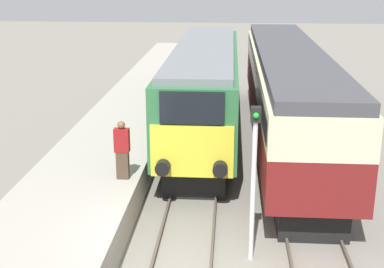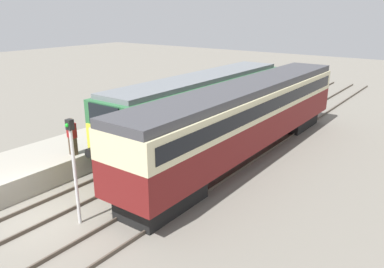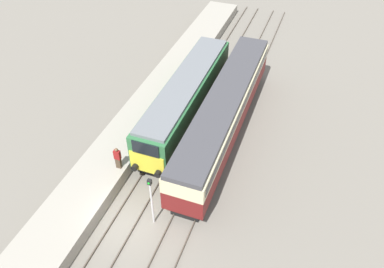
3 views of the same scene
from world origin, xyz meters
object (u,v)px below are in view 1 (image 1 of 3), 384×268
at_px(locomotive, 205,86).
at_px(person_on_platform, 122,150).
at_px(signal_post, 254,172).
at_px(passenger_carriage, 287,86).

distance_m(locomotive, person_on_platform, 7.87).
bearing_deg(signal_post, passenger_carriage, 79.85).
xyz_separation_m(passenger_carriage, signal_post, (-1.70, -9.49, -0.05)).
distance_m(locomotive, signal_post, 10.39).
bearing_deg(signal_post, locomotive, 99.42).
bearing_deg(person_on_platform, signal_post, -35.39).
bearing_deg(person_on_platform, locomotive, 74.98).
relative_size(locomotive, signal_post, 3.81).
height_order(passenger_carriage, signal_post, passenger_carriage).
xyz_separation_m(locomotive, person_on_platform, (-2.04, -7.59, -0.31)).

